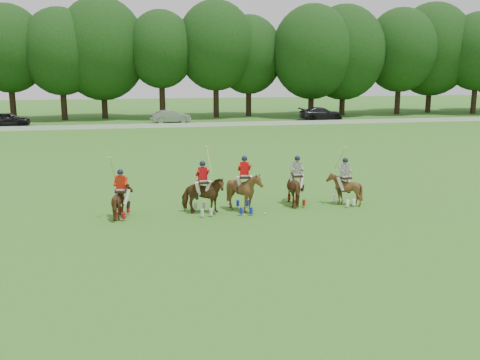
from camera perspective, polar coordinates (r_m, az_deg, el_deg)
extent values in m
plane|color=#376E1F|center=(19.60, -0.63, -6.65)|extent=(180.00, 180.00, 0.00)
cylinder|color=black|center=(68.74, -23.11, 7.93)|extent=(0.70, 0.70, 4.98)
ellipsoid|color=black|center=(68.66, -23.52, 12.75)|extent=(8.80, 8.80, 10.12)
cylinder|color=black|center=(67.38, -18.30, 8.08)|extent=(0.70, 0.70, 4.64)
ellipsoid|color=black|center=(67.28, -18.62, 12.85)|extent=(8.80, 8.80, 10.13)
cylinder|color=black|center=(68.00, -14.27, 8.20)|extent=(0.70, 0.70, 4.31)
ellipsoid|color=black|center=(67.90, -14.54, 13.39)|extent=(10.67, 10.67, 12.27)
cylinder|color=black|center=(66.45, -8.29, 8.76)|extent=(0.70, 0.70, 5.24)
ellipsoid|color=black|center=(66.37, -8.44, 13.63)|extent=(8.06, 8.06, 9.26)
cylinder|color=black|center=(67.35, -2.57, 8.90)|extent=(0.70, 0.70, 5.19)
ellipsoid|color=black|center=(67.29, -2.62, 14.14)|extent=(9.50, 9.50, 10.92)
cylinder|color=black|center=(69.51, 0.92, 8.71)|extent=(0.70, 0.70, 4.48)
ellipsoid|color=black|center=(69.41, 0.94, 13.22)|extent=(8.60, 8.60, 9.89)
cylinder|color=black|center=(68.79, 7.58, 8.46)|extent=(0.70, 0.70, 4.21)
ellipsoid|color=black|center=(68.69, 7.72, 13.38)|extent=(10.11, 10.11, 11.63)
cylinder|color=black|center=(71.68, 10.85, 8.44)|extent=(0.70, 0.70, 4.07)
ellipsoid|color=black|center=(71.58, 11.04, 13.20)|extent=(10.46, 10.46, 12.03)
cylinder|color=black|center=(75.15, 16.47, 8.60)|extent=(0.70, 0.70, 4.79)
ellipsoid|color=black|center=(75.07, 16.75, 13.13)|extent=(9.47, 9.47, 10.89)
cylinder|color=black|center=(79.13, 19.48, 8.43)|extent=(0.70, 0.70, 4.44)
ellipsoid|color=black|center=(79.06, 19.81, 12.97)|extent=(10.84, 10.84, 12.47)
cylinder|color=black|center=(79.03, 23.71, 8.25)|extent=(0.70, 0.70, 4.86)
ellipsoid|color=black|center=(78.96, 24.07, 12.43)|extent=(8.94, 8.94, 10.28)
cube|color=white|center=(56.69, -7.66, 5.80)|extent=(120.00, 0.10, 0.44)
imported|color=black|center=(62.44, -23.46, 5.97)|extent=(4.50, 2.09, 1.49)
imported|color=#949499|center=(61.14, -7.41, 6.73)|extent=(4.62, 2.37, 1.45)
imported|color=black|center=(64.77, 8.63, 7.02)|extent=(5.21, 2.14, 1.51)
imported|color=#542F16|center=(23.05, -12.51, -2.33)|extent=(0.99, 1.70, 1.35)
cube|color=black|center=(22.93, -12.57, -1.14)|extent=(0.53, 0.63, 0.08)
cylinder|color=tan|center=(22.81, -13.41, 1.11)|extent=(0.16, 0.76, 1.08)
imported|color=#542F16|center=(23.13, -3.98, -1.67)|extent=(1.78, 1.58, 1.63)
cube|color=black|center=(23.00, -4.00, -0.22)|extent=(0.51, 0.61, 0.08)
cylinder|color=tan|center=(22.90, -3.31, 2.08)|extent=(0.13, 0.77, 1.08)
imported|color=#542F16|center=(23.39, 0.47, -1.25)|extent=(1.59, 1.76, 1.81)
cube|color=black|center=(23.24, 0.47, 0.35)|extent=(0.49, 0.60, 0.08)
cylinder|color=tan|center=(23.29, 1.20, 0.17)|extent=(0.05, 0.21, 1.29)
imported|color=#542F16|center=(24.78, 6.06, -0.84)|extent=(0.87, 1.87, 1.57)
cube|color=black|center=(24.66, 6.09, 0.47)|extent=(0.45, 0.57, 0.08)
cylinder|color=tan|center=(24.59, 5.42, 0.26)|extent=(0.03, 0.21, 1.29)
imported|color=#542F16|center=(25.08, 11.04, -0.96)|extent=(1.48, 1.59, 1.48)
cube|color=black|center=(24.96, 11.09, 0.25)|extent=(0.56, 0.65, 0.08)
cylinder|color=tan|center=(24.62, 10.62, 2.29)|extent=(0.21, 0.75, 1.08)
sphere|color=white|center=(23.16, 2.65, -3.59)|extent=(0.09, 0.09, 0.09)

